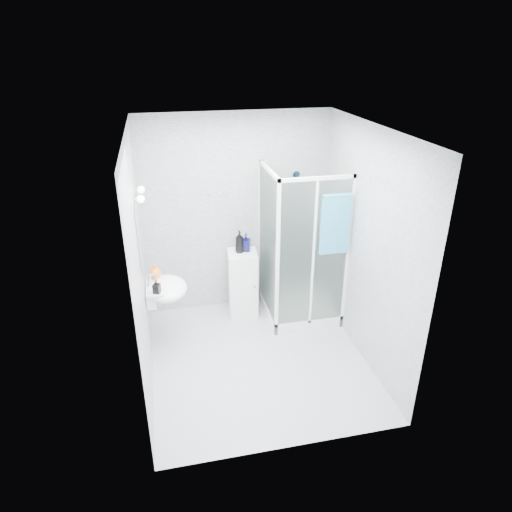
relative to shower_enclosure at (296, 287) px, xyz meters
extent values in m
cube|color=silver|center=(-0.67, -0.77, 0.85)|extent=(2.40, 2.60, 2.60)
cube|color=silver|center=(-0.67, -0.77, -0.44)|extent=(2.40, 2.60, 0.01)
cube|color=silver|center=(-0.67, -0.77, 2.15)|extent=(2.40, 2.60, 0.01)
cube|color=white|center=(0.08, 0.08, -0.39)|extent=(0.90, 0.90, 0.12)
cube|color=white|center=(-0.35, 0.08, 1.53)|extent=(0.04, 0.90, 0.04)
cube|color=white|center=(0.08, -0.35, 1.53)|extent=(0.90, 0.04, 0.04)
cube|color=white|center=(-0.35, -0.35, 0.55)|extent=(0.04, 0.04, 2.00)
cube|color=white|center=(-0.36, 0.08, 0.59)|extent=(0.02, 0.82, 1.84)
cube|color=white|center=(0.08, -0.36, 0.59)|extent=(0.82, 0.02, 1.84)
cube|color=white|center=(0.08, -0.35, 0.59)|extent=(0.03, 0.04, 1.84)
cylinder|color=silver|center=(0.08, 0.47, 0.90)|extent=(0.02, 0.02, 1.00)
cylinder|color=silver|center=(0.08, 0.44, 1.37)|extent=(0.09, 0.05, 0.09)
cylinder|color=silver|center=(0.13, 0.50, 0.60)|extent=(0.12, 0.04, 0.12)
cylinder|color=silver|center=(0.36, -0.39, 1.33)|extent=(0.03, 0.05, 0.03)
cube|color=white|center=(-1.81, -0.32, 0.30)|extent=(0.10, 0.40, 0.18)
ellipsoid|color=white|center=(-1.63, -0.32, 0.35)|extent=(0.46, 0.56, 0.20)
cube|color=white|center=(-1.75, -0.32, 0.40)|extent=(0.16, 0.50, 0.02)
cylinder|color=silver|center=(-1.81, -0.32, 0.48)|extent=(0.04, 0.04, 0.16)
cylinder|color=silver|center=(-1.76, -0.32, 0.55)|extent=(0.12, 0.02, 0.02)
cube|color=white|center=(-1.85, -0.32, 1.05)|extent=(0.02, 0.60, 0.70)
cylinder|color=silver|center=(-1.84, -0.48, 1.47)|extent=(0.05, 0.04, 0.04)
sphere|color=white|center=(-1.80, -0.48, 1.47)|extent=(0.08, 0.08, 0.08)
cylinder|color=silver|center=(-1.84, -0.16, 1.47)|extent=(0.05, 0.04, 0.04)
sphere|color=white|center=(-1.80, -0.16, 1.47)|extent=(0.08, 0.08, 0.08)
cylinder|color=silver|center=(-1.02, 0.50, 1.17)|extent=(0.02, 0.04, 0.02)
sphere|color=silver|center=(-1.02, 0.48, 1.17)|extent=(0.03, 0.03, 0.03)
cylinder|color=silver|center=(-0.82, 0.50, 1.17)|extent=(0.02, 0.04, 0.02)
sphere|color=silver|center=(-0.82, 0.48, 1.17)|extent=(0.03, 0.03, 0.03)
cube|color=white|center=(-0.65, 0.25, 0.00)|extent=(0.40, 0.40, 0.89)
cube|color=white|center=(-0.65, 0.08, 0.00)|extent=(0.33, 0.04, 0.76)
sphere|color=#C55B1B|center=(-0.53, 0.06, 0.04)|extent=(0.03, 0.03, 0.03)
cube|color=#359DC9|center=(0.31, -0.40, 0.99)|extent=(0.34, 0.04, 0.70)
cylinder|color=#359DC9|center=(0.31, -0.40, 1.34)|extent=(0.34, 0.05, 0.05)
imported|color=black|center=(-0.68, 0.27, 0.59)|extent=(0.12, 0.12, 0.29)
imported|color=#0B0B43|center=(-0.59, 0.30, 0.56)|extent=(0.13, 0.13, 0.23)
imported|color=orange|center=(-1.74, -0.15, 0.50)|extent=(0.14, 0.14, 0.17)
imported|color=black|center=(-1.74, -0.51, 0.49)|extent=(0.10, 0.10, 0.16)
camera|label=1|loc=(-1.61, -4.92, 2.89)|focal=32.00mm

